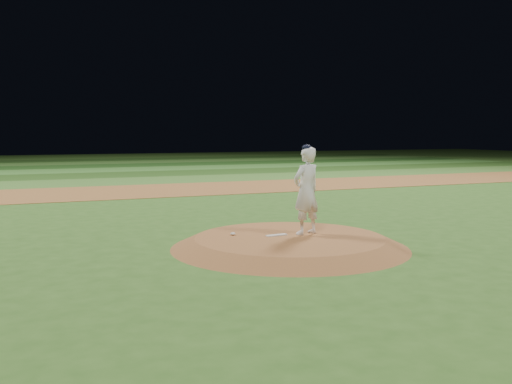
% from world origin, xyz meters
% --- Properties ---
extents(ground, '(120.00, 120.00, 0.00)m').
position_xyz_m(ground, '(0.00, 0.00, 0.00)').
color(ground, '#315D1E').
rests_on(ground, ground).
extents(infield_dirt_band, '(70.00, 6.00, 0.02)m').
position_xyz_m(infield_dirt_band, '(0.00, 14.00, 0.01)').
color(infield_dirt_band, brown).
rests_on(infield_dirt_band, ground).
extents(outfield_stripe_0, '(70.00, 5.00, 0.02)m').
position_xyz_m(outfield_stripe_0, '(0.00, 19.50, 0.01)').
color(outfield_stripe_0, '#3D6C27').
rests_on(outfield_stripe_0, ground).
extents(outfield_stripe_1, '(70.00, 5.00, 0.02)m').
position_xyz_m(outfield_stripe_1, '(0.00, 24.50, 0.01)').
color(outfield_stripe_1, '#244A18').
rests_on(outfield_stripe_1, ground).
extents(outfield_stripe_2, '(70.00, 5.00, 0.02)m').
position_xyz_m(outfield_stripe_2, '(0.00, 29.50, 0.01)').
color(outfield_stripe_2, '#3B782B').
rests_on(outfield_stripe_2, ground).
extents(outfield_stripe_3, '(70.00, 5.00, 0.02)m').
position_xyz_m(outfield_stripe_3, '(0.00, 34.50, 0.01)').
color(outfield_stripe_3, '#1E4716').
rests_on(outfield_stripe_3, ground).
extents(outfield_stripe_4, '(70.00, 5.00, 0.02)m').
position_xyz_m(outfield_stripe_4, '(0.00, 39.50, 0.01)').
color(outfield_stripe_4, '#396A26').
rests_on(outfield_stripe_4, ground).
extents(outfield_stripe_5, '(70.00, 5.00, 0.02)m').
position_xyz_m(outfield_stripe_5, '(0.00, 44.50, 0.01)').
color(outfield_stripe_5, '#1F4315').
rests_on(outfield_stripe_5, ground).
extents(pitchers_mound, '(5.50, 5.50, 0.25)m').
position_xyz_m(pitchers_mound, '(0.00, 0.00, 0.12)').
color(pitchers_mound, brown).
rests_on(pitchers_mound, ground).
extents(pitching_rubber, '(0.54, 0.19, 0.03)m').
position_xyz_m(pitching_rubber, '(-0.22, 0.24, 0.26)').
color(pitching_rubber, silver).
rests_on(pitching_rubber, pitchers_mound).
extents(rosin_bag, '(0.12, 0.12, 0.07)m').
position_xyz_m(rosin_bag, '(-1.14, 0.70, 0.28)').
color(rosin_bag, silver).
rests_on(rosin_bag, pitchers_mound).
extents(pitcher_on_mound, '(0.86, 0.69, 2.12)m').
position_xyz_m(pitcher_on_mound, '(0.51, 0.16, 1.29)').
color(pitcher_on_mound, white).
rests_on(pitcher_on_mound, pitchers_mound).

